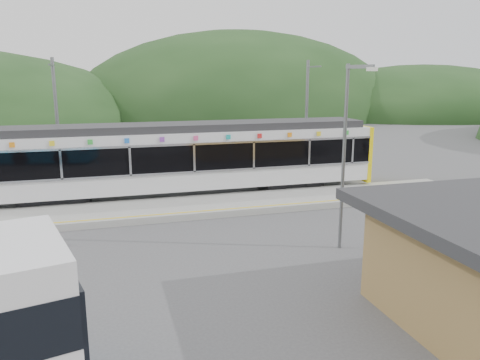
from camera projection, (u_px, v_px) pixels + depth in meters
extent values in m
plane|color=#4C4C4F|center=(232.00, 230.00, 18.81)|extent=(120.00, 120.00, 0.00)
ellipsoid|color=#1E3D19|center=(239.00, 116.00, 73.81)|extent=(52.00, 39.00, 26.00)
ellipsoid|color=#1E3D19|center=(420.00, 115.00, 76.14)|extent=(44.00, 33.00, 16.00)
cube|color=#9E9E99|center=(213.00, 205.00, 21.87)|extent=(26.00, 3.20, 0.30)
cube|color=yellow|center=(220.00, 210.00, 20.62)|extent=(26.00, 0.10, 0.01)
cube|color=black|center=(56.00, 199.00, 22.42)|extent=(3.20, 2.20, 0.56)
cube|color=black|center=(288.00, 183.00, 25.71)|extent=(3.20, 2.20, 0.56)
cube|color=silver|center=(180.00, 177.00, 23.90)|extent=(20.00, 2.90, 0.92)
cube|color=black|center=(179.00, 154.00, 23.65)|extent=(20.00, 2.96, 1.45)
cube|color=silver|center=(184.00, 172.00, 22.39)|extent=(20.00, 0.05, 0.10)
cube|color=silver|center=(184.00, 145.00, 22.09)|extent=(20.00, 0.05, 0.10)
cube|color=silver|center=(178.00, 135.00, 23.44)|extent=(20.00, 2.90, 0.45)
cube|color=#2D2D30|center=(178.00, 127.00, 23.35)|extent=(19.40, 2.50, 0.36)
cube|color=yellow|center=(357.00, 151.00, 26.49)|extent=(0.24, 2.92, 3.00)
cube|color=silver|center=(61.00, 165.00, 20.73)|extent=(0.10, 0.05, 1.35)
cube|color=silver|center=(130.00, 161.00, 21.55)|extent=(0.10, 0.05, 1.35)
cube|color=silver|center=(194.00, 158.00, 22.38)|extent=(0.10, 0.05, 1.35)
cube|color=silver|center=(254.00, 155.00, 23.20)|extent=(0.10, 0.05, 1.35)
cube|color=silver|center=(309.00, 153.00, 24.02)|extent=(0.10, 0.05, 1.35)
cube|color=silver|center=(353.00, 150.00, 24.71)|extent=(0.10, 0.05, 1.35)
cube|color=orange|center=(12.00, 145.00, 20.01)|extent=(0.22, 0.04, 0.22)
cube|color=yellow|center=(52.00, 143.00, 20.45)|extent=(0.22, 0.04, 0.22)
cube|color=green|center=(90.00, 142.00, 20.89)|extent=(0.22, 0.04, 0.22)
cube|color=blue|center=(127.00, 141.00, 21.33)|extent=(0.22, 0.04, 0.22)
cube|color=purple|center=(162.00, 139.00, 21.77)|extent=(0.22, 0.04, 0.22)
cube|color=#E54C8C|center=(196.00, 138.00, 22.21)|extent=(0.22, 0.04, 0.22)
cube|color=#19A5A5|center=(228.00, 137.00, 22.65)|extent=(0.22, 0.04, 0.22)
cube|color=red|center=(260.00, 136.00, 23.09)|extent=(0.22, 0.04, 0.22)
cube|color=orange|center=(290.00, 135.00, 23.52)|extent=(0.22, 0.04, 0.22)
cube|color=yellow|center=(319.00, 134.00, 23.96)|extent=(0.22, 0.04, 0.22)
cube|color=green|center=(347.00, 133.00, 24.40)|extent=(0.22, 0.04, 0.22)
cylinder|color=slate|center=(58.00, 127.00, 24.20)|extent=(0.18, 0.18, 7.00)
cube|color=slate|center=(51.00, 65.00, 22.78)|extent=(0.08, 1.80, 0.08)
cylinder|color=slate|center=(306.00, 120.00, 28.04)|extent=(0.18, 0.18, 7.00)
cube|color=slate|center=(314.00, 67.00, 26.62)|extent=(0.08, 1.80, 0.08)
cylinder|color=slate|center=(344.00, 160.00, 16.18)|extent=(0.12, 0.12, 6.46)
cube|color=slate|center=(356.00, 67.00, 15.06)|extent=(0.50, 1.05, 0.12)
cube|color=silver|center=(363.00, 69.00, 14.62)|extent=(0.39, 0.29, 0.12)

